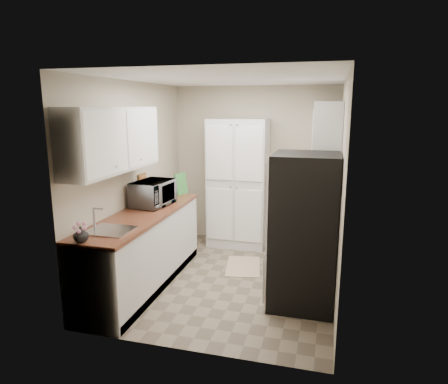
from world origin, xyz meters
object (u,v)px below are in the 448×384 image
object	(u,v)px
refrigerator	(304,231)
microwave	(153,193)
toaster_oven	(320,187)
electric_range	(310,240)
pantry_cabinet	(238,184)
wine_bottle	(160,188)

from	to	relation	value
refrigerator	microwave	xyz separation A→B (m)	(-1.96, 0.38, 0.23)
microwave	toaster_oven	bearing A→B (deg)	-53.96
electric_range	refrigerator	distance (m)	0.88
microwave	toaster_oven	world-z (taller)	microwave
refrigerator	pantry_cabinet	bearing A→B (deg)	123.46
wine_bottle	toaster_oven	xyz separation A→B (m)	(2.19, 0.77, -0.02)
electric_range	microwave	world-z (taller)	microwave
electric_range	wine_bottle	distance (m)	2.19
pantry_cabinet	wine_bottle	bearing A→B (deg)	-137.21
wine_bottle	refrigerator	bearing A→B (deg)	-22.34
electric_range	wine_bottle	world-z (taller)	wine_bottle
pantry_cabinet	microwave	world-z (taller)	pantry_cabinet
pantry_cabinet	microwave	size ratio (longest dim) A/B	3.42
electric_range	wine_bottle	xyz separation A→B (m)	(-2.11, 0.05, 0.57)
refrigerator	wine_bottle	xyz separation A→B (m)	(-2.08, 0.85, 0.20)
pantry_cabinet	wine_bottle	distance (m)	1.28
toaster_oven	refrigerator	bearing A→B (deg)	-78.25
wine_bottle	electric_range	bearing A→B (deg)	-1.49
wine_bottle	toaster_oven	bearing A→B (deg)	19.33
pantry_cabinet	toaster_oven	xyz separation A→B (m)	(1.25, -0.10, 0.03)
microwave	wine_bottle	size ratio (longest dim) A/B	2.26
pantry_cabinet	toaster_oven	bearing A→B (deg)	-4.57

